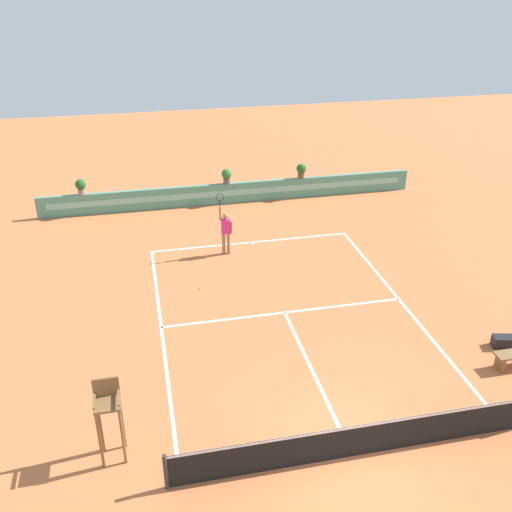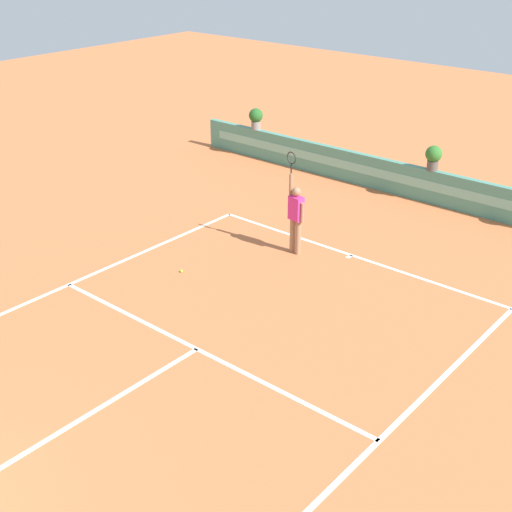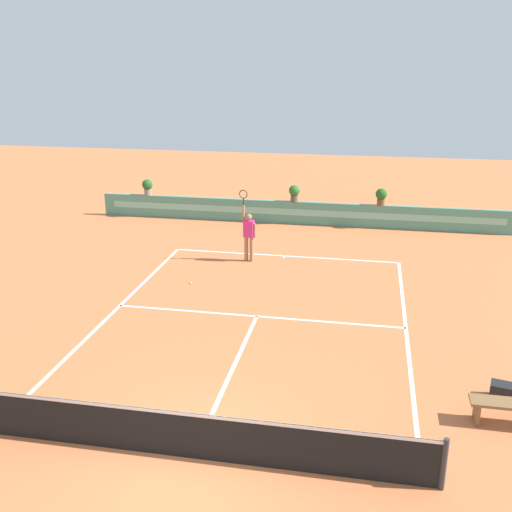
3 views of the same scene
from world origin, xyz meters
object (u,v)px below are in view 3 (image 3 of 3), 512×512
at_px(bench_courtside, 511,408).
at_px(potted_plant_centre, 294,192).
at_px(potted_plant_right, 381,196).
at_px(potted_plant_far_left, 147,186).
at_px(tennis_player, 249,233).
at_px(gear_bag, 507,392).
at_px(tennis_ball_near_baseline, 191,283).

height_order(bench_courtside, potted_plant_centre, potted_plant_centre).
relative_size(potted_plant_right, potted_plant_far_left, 1.00).
bearing_deg(potted_plant_right, bench_courtside, -80.03).
bearing_deg(bench_courtside, tennis_player, 128.60).
relative_size(tennis_player, potted_plant_far_left, 3.57).
bearing_deg(potted_plant_right, gear_bag, -78.78).
xyz_separation_m(gear_bag, potted_plant_far_left, (-12.99, 13.24, 1.23)).
height_order(tennis_ball_near_baseline, potted_plant_centre, potted_plant_centre).
bearing_deg(gear_bag, potted_plant_centre, 115.48).
xyz_separation_m(bench_courtside, tennis_player, (-7.12, 8.91, 0.67)).
height_order(gear_bag, tennis_player, tennis_player).
relative_size(tennis_ball_near_baseline, potted_plant_far_left, 0.09).
bearing_deg(potted_plant_far_left, potted_plant_centre, 0.00).
bearing_deg(potted_plant_centre, potted_plant_far_left, 180.00).
xyz_separation_m(bench_courtside, potted_plant_far_left, (-12.85, 14.20, 1.04)).
relative_size(bench_courtside, potted_plant_far_left, 2.21).
distance_m(gear_bag, potted_plant_far_left, 18.59).
bearing_deg(potted_plant_far_left, bench_courtside, -47.84).
bearing_deg(tennis_player, bench_courtside, -51.40).
height_order(bench_courtside, tennis_player, tennis_player).
relative_size(bench_courtside, tennis_ball_near_baseline, 23.53).
height_order(bench_courtside, tennis_ball_near_baseline, bench_courtside).
distance_m(tennis_ball_near_baseline, potted_plant_centre, 8.34).
relative_size(tennis_player, potted_plant_centre, 3.57).
xyz_separation_m(tennis_player, potted_plant_centre, (0.94, 5.28, 0.36)).
distance_m(potted_plant_centre, potted_plant_right, 3.68).
height_order(tennis_player, potted_plant_far_left, tennis_player).
bearing_deg(bench_courtside, tennis_ball_near_baseline, 143.44).
relative_size(bench_courtside, potted_plant_centre, 2.21).
relative_size(potted_plant_centre, potted_plant_right, 1.00).
bearing_deg(bench_courtside, gear_bag, 82.12).
relative_size(gear_bag, tennis_player, 0.27).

